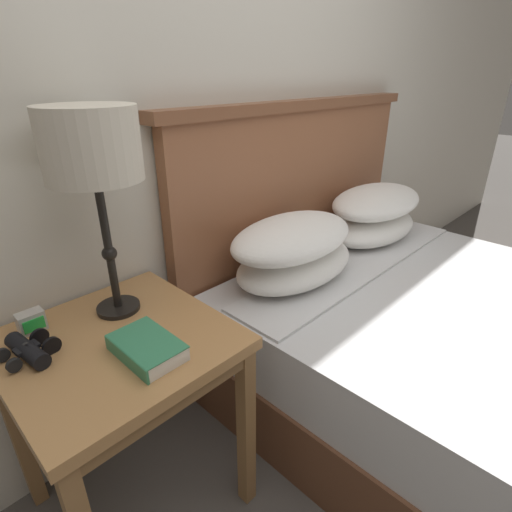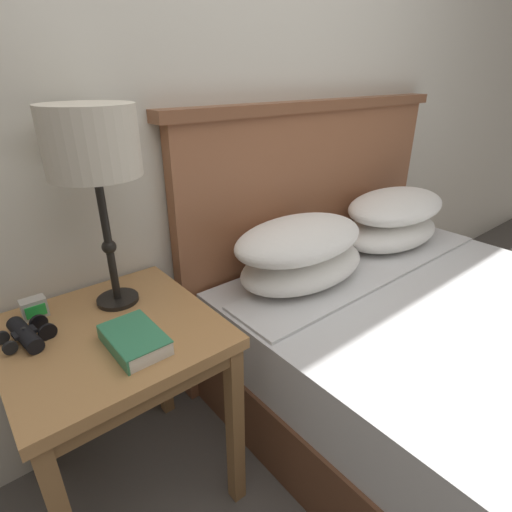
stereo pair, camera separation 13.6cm
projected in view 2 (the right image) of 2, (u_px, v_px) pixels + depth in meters
The scene contains 7 objects.
wall_back at pixel (191, 87), 1.42m from camera, with size 8.00×0.06×2.60m.
nightstand at pixel (114, 354), 1.19m from camera, with size 0.58×0.58×0.68m.
bed at pixel (472, 366), 1.53m from camera, with size 1.61×1.98×1.24m.
table_lamp at pixel (92, 147), 1.08m from camera, with size 0.26×0.26×0.60m.
book_on_nightstand at pixel (134, 340), 1.07m from camera, with size 0.13×0.20×0.04m.
binoculars_pair at pixel (26, 334), 1.09m from camera, with size 0.15×0.16×0.05m.
alarm_clock at pixel (34, 308), 1.20m from camera, with size 0.07×0.05×0.06m.
Camera 2 is at (-0.80, -0.27, 1.35)m, focal length 28.00 mm.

